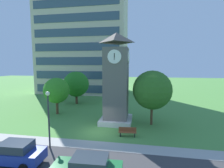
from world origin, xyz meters
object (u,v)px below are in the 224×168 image
(clock_tower, at_px, (116,83))
(park_bench, at_px, (127,132))
(tree_streetside, at_px, (76,84))
(tree_near_tower, at_px, (57,91))
(street_lamp, at_px, (48,113))
(tree_by_building, at_px, (152,90))
(parked_car_blue, at_px, (14,153))

(clock_tower, xyz_separation_m, park_bench, (1.73, -3.85, -4.48))
(tree_streetside, distance_m, tree_near_tower, 6.64)
(clock_tower, distance_m, tree_streetside, 12.39)
(clock_tower, xyz_separation_m, street_lamp, (-4.74, -7.46, -1.77))
(park_bench, bearing_deg, tree_by_building, 55.91)
(street_lamp, xyz_separation_m, tree_streetside, (-3.97, 16.19, 0.50))
(tree_by_building, distance_m, parked_car_blue, 14.82)
(clock_tower, relative_size, park_bench, 6.00)
(street_lamp, bearing_deg, parked_car_blue, -115.93)
(tree_by_building, bearing_deg, park_bench, -124.09)
(clock_tower, relative_size, tree_by_building, 1.68)
(tree_streetside, distance_m, parked_car_blue, 19.22)
(street_lamp, bearing_deg, tree_streetside, 103.76)
(clock_tower, bearing_deg, tree_streetside, 134.91)
(tree_near_tower, relative_size, parked_car_blue, 1.20)
(clock_tower, distance_m, park_bench, 6.16)
(tree_by_building, bearing_deg, parked_car_blue, -135.76)
(clock_tower, xyz_separation_m, tree_streetside, (-8.70, 8.73, -1.28))
(park_bench, bearing_deg, parked_car_blue, -141.15)
(park_bench, xyz_separation_m, parked_car_blue, (-7.75, -6.24, 0.40))
(tree_streetside, xyz_separation_m, tree_by_building, (13.03, -8.75, 0.57))
(tree_near_tower, bearing_deg, tree_by_building, -9.02)
(tree_near_tower, bearing_deg, street_lamp, -65.64)
(street_lamp, height_order, tree_streetside, tree_streetside)
(tree_streetside, height_order, tree_near_tower, tree_streetside)
(tree_streetside, xyz_separation_m, tree_near_tower, (-0.37, -6.63, -0.18))
(street_lamp, height_order, tree_near_tower, tree_near_tower)
(tree_streetside, relative_size, parked_car_blue, 1.35)
(street_lamp, distance_m, parked_car_blue, 3.73)
(tree_near_tower, relative_size, tree_by_building, 0.81)
(street_lamp, xyz_separation_m, tree_near_tower, (-4.33, 9.56, 0.31))
(clock_tower, bearing_deg, tree_by_building, -0.28)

